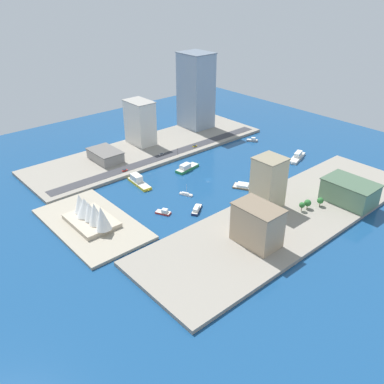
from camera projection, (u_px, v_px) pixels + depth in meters
The scene contains 25 objects.
ground_plane at pixel (208, 179), 342.57m from camera, with size 440.00×440.00×0.00m, color navy.
quay_west at pixel (288, 216), 287.93m from camera, with size 70.00×240.00×2.61m, color gray.
quay_east at pixel (150, 149), 395.97m from camera, with size 70.00×240.00×2.61m, color gray.
peninsula_point at pixel (92, 224), 280.16m from camera, with size 86.64×48.75×2.00m, color #A89E89.
road_strip at pixel (166, 155), 379.49m from camera, with size 11.11×228.00×0.15m, color #38383D.
ferry_yellow_fast at pixel (138, 181), 333.35m from camera, with size 28.58×9.57×7.26m.
patrol_launch_navy at pixel (197, 209), 296.37m from camera, with size 12.29×15.22×3.97m.
ferry_white_commuter at pixel (297, 157), 378.33m from camera, with size 15.59×29.46×6.26m.
sailboat_small_white at pixel (186, 194), 317.54m from camera, with size 11.23×6.88×9.56m.
ferry_green_doubledeck at pixel (187, 168), 357.57m from camera, with size 11.33×25.91×6.05m.
barge_flat_brown at pixel (246, 186), 328.42m from camera, with size 23.38×18.70×3.05m.
yacht_sleek_gray at pixel (252, 140), 417.64m from camera, with size 11.33×9.47×4.12m.
tugboat_red at pixel (164, 212), 293.34m from camera, with size 11.85×9.28×3.78m.
office_block_beige at pixel (268, 182), 290.78m from camera, with size 19.55×19.75×37.26m.
hotel_broad_white at pixel (140, 122), 397.46m from camera, with size 29.15×19.79×42.32m.
terminal_long_green at pixel (350, 192), 299.90m from camera, with size 37.18×24.69×16.59m.
apartment_midrise_tan at pixel (257, 225), 252.05m from camera, with size 29.70×19.36×26.14m.
carpark_squat_concrete at pixel (105, 155), 368.55m from camera, with size 32.50×21.43×9.38m.
tower_tall_glass at pixel (196, 91), 433.37m from camera, with size 33.26×28.53×77.89m.
pickup_red at pixel (125, 170), 349.37m from camera, with size 2.07×4.91×1.60m.
sedan_silver at pixel (161, 154), 379.95m from camera, with size 2.12×4.72×1.46m.
taxi_yellow_cab at pixel (195, 146), 398.02m from camera, with size 2.06×4.46×1.55m.
traffic_light_waterfront at pixel (177, 151), 378.23m from camera, with size 0.36×0.36×6.50m.
opera_landmark at pixel (91, 213), 275.75m from camera, with size 42.45×25.74×19.64m.
park_tree_cluster at pixel (311, 203), 293.35m from camera, with size 8.89×20.33×7.03m.
Camera 1 is at (-221.68, 212.23, 153.21)m, focal length 38.44 mm.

